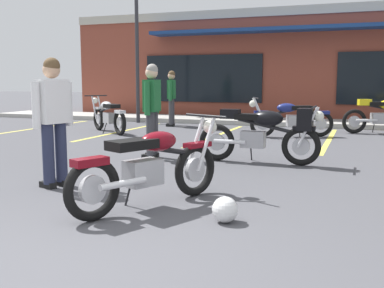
# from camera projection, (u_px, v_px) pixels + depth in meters

# --- Properties ---
(ground_plane) EXTENTS (80.00, 80.00, 0.00)m
(ground_plane) POSITION_uv_depth(u_px,v_px,m) (214.00, 173.00, 6.98)
(ground_plane) COLOR #47474C
(sidewalk_kerb) EXTENTS (22.00, 1.80, 0.14)m
(sidewalk_kerb) POSITION_uv_depth(u_px,v_px,m) (292.00, 122.00, 14.58)
(sidewalk_kerb) COLOR #A8A59E
(sidewalk_kerb) RESTS_ON ground_plane
(brick_storefront_building) EXTENTS (17.18, 6.42, 3.85)m
(brick_storefront_building) POSITION_uv_depth(u_px,v_px,m) (308.00, 66.00, 18.04)
(brick_storefront_building) COLOR brown
(brick_storefront_building) RESTS_ON ground_plane
(painted_stall_lines) EXTENTS (13.76, 4.80, 0.01)m
(painted_stall_lines) POSITION_uv_depth(u_px,v_px,m) (271.00, 137.00, 11.25)
(painted_stall_lines) COLOR #DBCC4C
(painted_stall_lines) RESTS_ON ground_plane
(motorcycle_foreground_classic) EXTENTS (1.17, 1.97, 0.98)m
(motorcycle_foreground_classic) POSITION_uv_depth(u_px,v_px,m) (151.00, 166.00, 5.04)
(motorcycle_foreground_classic) COLOR black
(motorcycle_foreground_classic) RESTS_ON ground_plane
(motorcycle_red_sportbike) EXTENTS (2.00, 1.10, 0.98)m
(motorcycle_red_sportbike) POSITION_uv_depth(u_px,v_px,m) (291.00, 118.00, 11.33)
(motorcycle_red_sportbike) COLOR black
(motorcycle_red_sportbike) RESTS_ON ground_plane
(motorcycle_black_cruiser) EXTENTS (1.79, 1.48, 0.98)m
(motorcycle_black_cruiser) POSITION_uv_depth(u_px,v_px,m) (108.00, 115.00, 12.26)
(motorcycle_black_cruiser) COLOR black
(motorcycle_black_cruiser) RESTS_ON ground_plane
(motorcycle_blue_standard) EXTENTS (2.11, 0.66, 0.98)m
(motorcycle_blue_standard) POSITION_uv_depth(u_px,v_px,m) (265.00, 132.00, 7.69)
(motorcycle_blue_standard) COLOR black
(motorcycle_blue_standard) RESTS_ON ground_plane
(person_in_shorts_foreground) EXTENTS (0.31, 0.61, 1.68)m
(person_in_shorts_foreground) POSITION_uv_depth(u_px,v_px,m) (152.00, 105.00, 8.16)
(person_in_shorts_foreground) COLOR black
(person_in_shorts_foreground) RESTS_ON ground_plane
(person_by_back_row) EXTENTS (0.35, 0.60, 1.68)m
(person_by_back_row) POSITION_uv_depth(u_px,v_px,m) (53.00, 115.00, 5.91)
(person_by_back_row) COLOR black
(person_by_back_row) RESTS_ON ground_plane
(person_near_building) EXTENTS (0.35, 0.61, 1.68)m
(person_near_building) POSITION_uv_depth(u_px,v_px,m) (171.00, 95.00, 13.89)
(person_near_building) COLOR black
(person_near_building) RESTS_ON ground_plane
(helmet_on_pavement) EXTENTS (0.26, 0.26, 0.26)m
(helmet_on_pavement) POSITION_uv_depth(u_px,v_px,m) (225.00, 210.00, 4.52)
(helmet_on_pavement) COLOR silver
(helmet_on_pavement) RESTS_ON ground_plane
(parking_lot_lamp_post) EXTENTS (0.24, 0.76, 4.58)m
(parking_lot_lamp_post) POSITION_uv_depth(u_px,v_px,m) (135.00, 29.00, 14.72)
(parking_lot_lamp_post) COLOR #2D2D33
(parking_lot_lamp_post) RESTS_ON ground_plane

